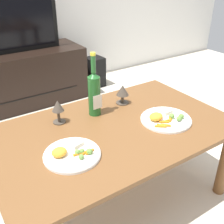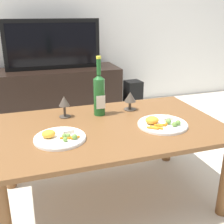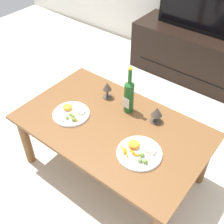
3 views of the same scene
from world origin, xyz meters
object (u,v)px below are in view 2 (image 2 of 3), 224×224
at_px(tv_screen, 53,45).
at_px(floor_speaker, 133,95).
at_px(goblet_right, 130,98).
at_px(dinner_plate_right, 162,124).
at_px(wine_bottle, 99,93).
at_px(dinner_plate_left, 60,137).
at_px(goblet_left, 64,103).
at_px(dining_table, 109,138).
at_px(tv_stand, 56,93).

relative_size(tv_screen, floor_speaker, 2.93).
height_order(goblet_right, dinner_plate_right, goblet_right).
bearing_deg(dinner_plate_right, goblet_right, 102.86).
relative_size(wine_bottle, dinner_plate_left, 1.39).
bearing_deg(floor_speaker, goblet_right, -117.21).
xyz_separation_m(goblet_left, dinner_plate_left, (-0.08, -0.32, -0.08)).
bearing_deg(floor_speaker, tv_screen, 175.07).
relative_size(dining_table, goblet_left, 9.68).
bearing_deg(tv_screen, goblet_right, -77.21).
bearing_deg(dinner_plate_right, dining_table, 161.30).
relative_size(dinner_plate_left, dinner_plate_right, 0.93).
bearing_deg(dining_table, goblet_right, 44.93).
distance_m(wine_bottle, dinner_plate_right, 0.43).
bearing_deg(floor_speaker, tv_stand, 174.93).
bearing_deg(wine_bottle, tv_screen, 94.00).
height_order(dining_table, floor_speaker, dining_table).
bearing_deg(dinner_plate_left, tv_screen, 83.44).
height_order(tv_screen, dinner_plate_left, tv_screen).
bearing_deg(goblet_left, dining_table, -45.13).
height_order(tv_stand, wine_bottle, wine_bottle).
height_order(wine_bottle, goblet_right, wine_bottle).
bearing_deg(tv_stand, goblet_left, -94.83).
bearing_deg(dinner_plate_left, tv_stand, 83.45).
bearing_deg(tv_screen, floor_speaker, -1.23).
xyz_separation_m(wine_bottle, dinner_plate_left, (-0.30, -0.29, -0.13)).
height_order(dining_table, goblet_right, goblet_right).
bearing_deg(goblet_right, floor_speaker, 66.48).
bearing_deg(wine_bottle, goblet_right, 6.58).
xyz_separation_m(tv_stand, tv_screen, (-0.00, -0.00, 0.53)).
relative_size(dining_table, goblet_right, 10.64).
bearing_deg(floor_speaker, dinner_plate_right, -110.99).
bearing_deg(dining_table, floor_speaker, 62.86).
relative_size(dining_table, tv_screen, 1.31).
xyz_separation_m(floor_speaker, dinner_plate_left, (-1.11, -1.69, 0.35)).
xyz_separation_m(wine_bottle, goblet_left, (-0.22, 0.03, -0.05)).
height_order(dining_table, goblet_left, goblet_left).
xyz_separation_m(goblet_right, dinner_plate_right, (0.07, -0.32, -0.07)).
bearing_deg(goblet_left, dinner_plate_left, -104.00).
distance_m(dining_table, goblet_right, 0.35).
bearing_deg(tv_stand, dinner_plate_left, -96.55).
bearing_deg(goblet_right, goblet_left, -180.00).
xyz_separation_m(wine_bottle, dinner_plate_right, (0.29, -0.29, -0.13)).
height_order(goblet_left, dinner_plate_right, goblet_left).
xyz_separation_m(dining_table, dinner_plate_left, (-0.30, -0.10, 0.09)).
distance_m(tv_screen, goblet_left, 1.42).
relative_size(tv_screen, goblet_right, 8.11).
xyz_separation_m(floor_speaker, goblet_left, (-1.03, -1.38, 0.43)).
bearing_deg(dinner_plate_right, goblet_left, 148.07).
xyz_separation_m(wine_bottle, goblet_right, (0.22, 0.03, -0.06)).
xyz_separation_m(tv_stand, goblet_left, (-0.12, -1.40, 0.33)).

